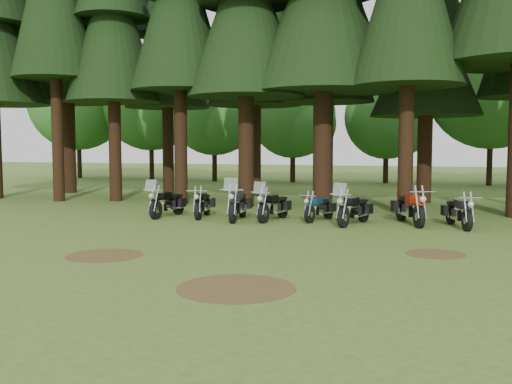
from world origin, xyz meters
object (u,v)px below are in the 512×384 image
Objects in this scene: motorcycle_3 at (273,207)px; motorcycle_6 at (410,209)px; motorcycle_7 at (459,213)px; motorcycle_0 at (167,204)px; motorcycle_2 at (238,205)px; motorcycle_1 at (203,205)px; motorcycle_5 at (354,210)px; motorcycle_4 at (319,209)px.

motorcycle_3 is 4.57m from motorcycle_6.
motorcycle_0 is at bearing 165.53° from motorcycle_7.
motorcycle_3 is at bearing 4.54° from motorcycle_2.
motorcycle_1 is 0.92× the size of motorcycle_6.
motorcycle_0 is 0.99× the size of motorcycle_5.
motorcycle_6 is at bearing 16.70° from motorcycle_4.
motorcycle_4 is (2.75, 0.67, -0.11)m from motorcycle_2.
motorcycle_0 is at bearing 170.46° from motorcycle_2.
motorcycle_2 is at bearing 166.86° from motorcycle_7.
motorcycle_3 is 1.60m from motorcycle_4.
motorcycle_0 is 2.76m from motorcycle_2.
motorcycle_4 is (4.23, 0.29, -0.04)m from motorcycle_1.
motorcycle_4 is (5.50, 0.58, -0.06)m from motorcycle_0.
motorcycle_2 is 1.05× the size of motorcycle_6.
motorcycle_5 is at bearing 4.69° from motorcycle_0.
motorcycle_0 is at bearing -167.51° from motorcycle_3.
motorcycle_5 is 1.05× the size of motorcycle_7.
motorcycle_3 is 1.17× the size of motorcycle_4.
motorcycle_4 is 0.82× the size of motorcycle_6.
motorcycle_1 is 8.76m from motorcycle_7.
motorcycle_7 reaches higher than motorcycle_4.
motorcycle_0 is at bearing 162.62° from motorcycle_6.
motorcycle_5 is at bearing -7.82° from motorcycle_2.
motorcycle_0 is 1.30m from motorcycle_1.
motorcycle_5 reaches higher than motorcycle_4.
motorcycle_6 reaches higher than motorcycle_7.
motorcycle_3 reaches higher than motorcycle_7.
motorcycle_7 is at bearing -4.67° from motorcycle_2.
motorcycle_2 is 1.14× the size of motorcycle_7.
motorcycle_2 is at bearing 3.67° from motorcycle_0.
motorcycle_2 is 7.28m from motorcycle_7.
motorcycle_1 is 1.01× the size of motorcycle_7.
motorcycle_2 is at bearing -163.52° from motorcycle_5.
motorcycle_4 is 0.85× the size of motorcycle_5.
motorcycle_6 is at bearing -1.00° from motorcycle_2.
motorcycle_5 reaches higher than motorcycle_1.
motorcycle_0 is 1.05× the size of motorcycle_7.
motorcycle_5 is 0.97× the size of motorcycle_6.
motorcycle_6 is at bearing -8.57° from motorcycle_1.
motorcycle_6 is (5.76, 0.67, -0.01)m from motorcycle_2.
motorcycle_2 is 2.83m from motorcycle_4.
motorcycle_3 is at bearing 8.01° from motorcycle_0.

